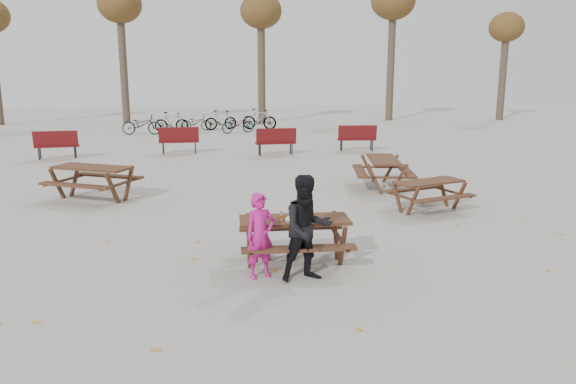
{
  "coord_description": "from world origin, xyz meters",
  "views": [
    {
      "loc": [
        -1.07,
        -8.83,
        3.19
      ],
      "look_at": [
        0.0,
        1.0,
        1.0
      ],
      "focal_mm": 35.0,
      "sensor_mm": 36.0,
      "label": 1
    }
  ],
  "objects": [
    {
      "name": "ground",
      "position": [
        0.0,
        0.0,
        0.0
      ],
      "size": [
        80.0,
        80.0,
        0.0
      ],
      "primitive_type": "plane",
      "color": "gray",
      "rests_on": "ground"
    },
    {
      "name": "adult",
      "position": [
        0.1,
        -0.76,
        0.82
      ],
      "size": [
        0.92,
        0.79,
        1.64
      ],
      "primitive_type": "imported",
      "rotation": [
        0.0,
        0.0,
        0.23
      ],
      "color": "black",
      "rests_on": "ground"
    },
    {
      "name": "picnic_table_far",
      "position": [
        3.1,
        5.73,
        0.4
      ],
      "size": [
        1.76,
        2.07,
        0.81
      ],
      "primitive_type": null,
      "rotation": [
        0.0,
        0.0,
        1.43
      ],
      "color": "#382014",
      "rests_on": "ground"
    },
    {
      "name": "picnic_table_north",
      "position": [
        -4.39,
        5.16,
        0.42
      ],
      "size": [
        2.41,
        2.23,
        0.83
      ],
      "primitive_type": null,
      "rotation": [
        0.0,
        0.0,
        -0.44
      ],
      "color": "#382014",
      "rests_on": "ground"
    },
    {
      "name": "child",
      "position": [
        -0.6,
        -0.57,
        0.67
      ],
      "size": [
        0.57,
        0.48,
        1.34
      ],
      "primitive_type": "imported",
      "rotation": [
        0.0,
        0.0,
        0.39
      ],
      "color": "#BD1779",
      "rests_on": "ground"
    },
    {
      "name": "tree_row",
      "position": [
        0.9,
        25.15,
        6.19
      ],
      "size": [
        32.17,
        3.52,
        8.26
      ],
      "color": "#382B21",
      "rests_on": "ground"
    },
    {
      "name": "food_tray",
      "position": [
        -0.07,
        -0.11,
        0.79
      ],
      "size": [
        0.18,
        0.11,
        0.03
      ],
      "primitive_type": "cube",
      "color": "white",
      "rests_on": "main_picnic_table"
    },
    {
      "name": "fallen_leaves",
      "position": [
        0.5,
        2.5,
        0.0
      ],
      "size": [
        11.0,
        11.0,
        0.01
      ],
      "primitive_type": null,
      "color": "#B37B2B",
      "rests_on": "ground"
    },
    {
      "name": "park_bench_row",
      "position": [
        -1.34,
        12.3,
        0.52
      ],
      "size": [
        12.72,
        1.47,
        1.03
      ],
      "color": "maroon",
      "rests_on": "ground"
    },
    {
      "name": "bread_roll",
      "position": [
        -0.07,
        -0.11,
        0.83
      ],
      "size": [
        0.14,
        0.06,
        0.05
      ],
      "primitive_type": "ellipsoid",
      "color": "tan",
      "rests_on": "food_tray"
    },
    {
      "name": "picnic_table_east",
      "position": [
        3.46,
        3.19,
        0.35
      ],
      "size": [
        1.97,
        1.78,
        0.69
      ],
      "primitive_type": null,
      "rotation": [
        0.0,
        0.0,
        0.36
      ],
      "color": "#382014",
      "rests_on": "ground"
    },
    {
      "name": "soda_bottle",
      "position": [
        -0.22,
        -0.09,
        0.85
      ],
      "size": [
        0.07,
        0.07,
        0.17
      ],
      "color": "silver",
      "rests_on": "main_picnic_table"
    },
    {
      "name": "bicycle_row",
      "position": [
        -2.25,
        20.2,
        0.49
      ],
      "size": [
        7.77,
        2.65,
        1.1
      ],
      "color": "black",
      "rests_on": "ground"
    },
    {
      "name": "main_picnic_table",
      "position": [
        0.0,
        0.0,
        0.59
      ],
      "size": [
        1.8,
        1.45,
        0.78
      ],
      "color": "#382014",
      "rests_on": "ground"
    }
  ]
}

